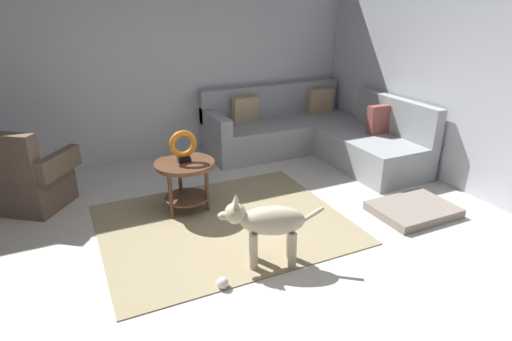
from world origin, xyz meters
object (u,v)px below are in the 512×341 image
Objects in this scene: side_table at (185,173)px; dog_toy_ball at (223,283)px; sectional_couch at (313,135)px; dog_bed_mat at (413,209)px; torus_sculpture at (183,146)px; dog at (267,224)px; armchair at (28,180)px.

dog_toy_ball is (-0.13, -1.34, -0.37)m from side_table.
dog_bed_mat is at bearing -90.36° from sectional_couch.
torus_sculpture is at bearing 0.00° from side_table.
side_table is 0.75× the size of dog_bed_mat.
torus_sculpture is at bearing -156.92° from sectional_couch.
dog_bed_mat is (2.07, -1.05, -0.37)m from side_table.
side_table is at bearing 37.74° from dog.
torus_sculpture reaches higher than dog_toy_ball.
side_table is (1.44, -0.74, 0.09)m from armchair.
dog is at bearing -75.12° from torus_sculpture.
armchair is 1.66m from torus_sculpture.
armchair is 3.94m from dog_bed_mat.
armchair is (-3.52, -0.15, 0.03)m from sectional_couch.
sectional_couch is 24.76× the size of dog_toy_ball.
dog_toy_ball is at bearing -21.71° from armchair.
side_table is (-2.08, -0.89, 0.12)m from sectional_couch.
sectional_couch is 1.95m from dog_bed_mat.
dog_toy_ball is at bearing -95.45° from side_table.
side_table reaches higher than dog_bed_mat.
armchair is 1.25× the size of dog.
sectional_couch is 2.30m from torus_sculpture.
sectional_couch is at bearing 45.26° from dog_toy_ball.
sectional_couch reaches higher than dog_bed_mat.
dog_toy_ball is (-0.13, -1.34, -0.67)m from torus_sculpture.
sectional_couch reaches higher than side_table.
torus_sculpture is 0.41× the size of dog.
dog_toy_ball is at bearing -172.43° from dog_bed_mat.
dog is at bearing 17.76° from dog_toy_ball.
dog_toy_ball is at bearing -95.45° from torus_sculpture.
armchair is 1.67× the size of side_table.
armchair reaches higher than dog_bed_mat.
torus_sculpture is 3.59× the size of dog_toy_ball.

